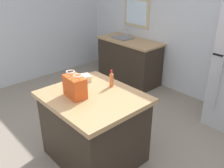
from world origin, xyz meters
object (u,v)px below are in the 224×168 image
Objects in this scene: kitchen_island at (94,127)px; bottle at (111,79)px; small_box at (86,78)px; shopping_bag at (75,86)px.

bottle reaches higher than kitchen_island.
bottle is (0.36, 0.14, 0.06)m from small_box.
small_box is 0.38m from bottle.
shopping_bag is (-0.11, -0.17, 0.57)m from kitchen_island.
kitchen_island is at bearing -25.52° from small_box.
small_box is (-0.39, 0.18, 0.49)m from kitchen_island.
kitchen_island is at bearing -84.32° from bottle.
small_box is at bearing -159.21° from bottle.
shopping_bag is 0.49m from bottle.
kitchen_island is 3.85× the size of shopping_bag.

